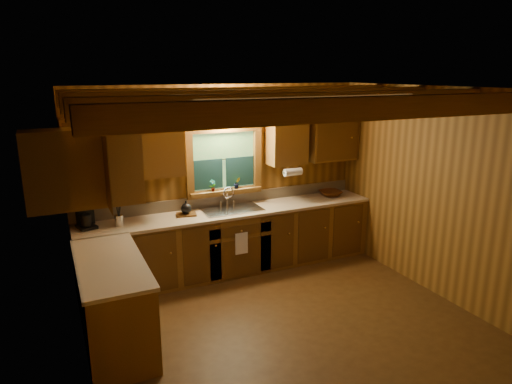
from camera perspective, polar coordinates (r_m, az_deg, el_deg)
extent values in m
plane|color=#4C2F12|center=(5.38, 3.73, -16.08)|extent=(4.20, 4.20, 0.00)
plane|color=brown|center=(4.62, 4.28, 12.78)|extent=(4.20, 4.20, 0.00)
plane|color=brown|center=(6.51, -4.07, 1.82)|extent=(4.20, 0.00, 4.20)
plane|color=brown|center=(3.43, 19.76, -11.37)|extent=(4.20, 0.00, 4.20)
plane|color=brown|center=(4.30, -21.55, -6.15)|extent=(0.00, 3.80, 3.80)
plane|color=brown|center=(6.11, 21.54, -0.08)|extent=(0.00, 3.80, 3.80)
cube|color=brown|center=(3.63, 13.62, 10.12)|extent=(4.20, 0.14, 0.18)
cube|color=brown|center=(4.28, 6.90, 11.09)|extent=(4.20, 0.14, 0.18)
cube|color=brown|center=(4.98, 1.98, 11.69)|extent=(4.20, 0.14, 0.18)
cube|color=brown|center=(5.70, -1.73, 12.09)|extent=(4.20, 0.14, 0.18)
cube|color=brown|center=(6.49, -2.95, -6.24)|extent=(4.20, 0.62, 0.86)
cube|color=brown|center=(5.10, -17.43, -13.09)|extent=(0.62, 1.60, 0.86)
cube|color=tan|center=(6.34, -3.00, -2.45)|extent=(4.20, 0.66, 0.04)
cube|color=tan|center=(4.92, -17.72, -8.42)|extent=(0.64, 1.60, 0.04)
cube|color=tan|center=(6.58, -3.98, -0.92)|extent=(4.20, 0.02, 0.16)
cube|color=white|center=(5.32, -14.26, -11.66)|extent=(0.02, 0.60, 0.80)
cube|color=brown|center=(5.87, -19.32, 4.95)|extent=(0.78, 0.34, 0.78)
cube|color=brown|center=(5.99, -11.87, 5.66)|extent=(0.55, 0.34, 0.78)
cube|color=brown|center=(6.64, 3.86, 6.82)|extent=(0.55, 0.34, 0.78)
cube|color=brown|center=(7.05, 9.48, 7.11)|extent=(0.78, 0.34, 0.78)
cube|color=brown|center=(4.82, -20.70, 2.83)|extent=(0.34, 1.10, 0.78)
cube|color=brown|center=(6.36, -4.06, 7.91)|extent=(1.12, 0.08, 0.10)
cube|color=brown|center=(6.52, -3.92, 0.04)|extent=(1.12, 0.08, 0.10)
cube|color=brown|center=(6.27, -8.35, 3.52)|extent=(0.10, 0.08, 0.80)
cube|color=brown|center=(6.62, 0.15, 4.28)|extent=(0.10, 0.08, 0.80)
cube|color=#467732|center=(6.46, -4.10, 3.98)|extent=(0.92, 0.01, 0.80)
cube|color=#112E30|center=(6.39, -5.99, 2.21)|extent=(0.42, 0.02, 0.42)
cube|color=#112E30|center=(6.56, -2.04, 2.60)|extent=(0.42, 0.02, 0.42)
cylinder|color=black|center=(6.43, -4.02, 4.11)|extent=(0.92, 0.01, 0.01)
cube|color=brown|center=(6.48, -3.79, 0.13)|extent=(1.06, 0.14, 0.04)
cylinder|color=black|center=(6.33, -4.10, 9.98)|extent=(0.08, 0.03, 0.08)
cylinder|color=black|center=(6.24, -4.77, 9.89)|extent=(0.09, 0.17, 0.08)
cylinder|color=black|center=(6.31, -3.04, 9.98)|extent=(0.09, 0.17, 0.08)
sphere|color=#FFE0A5|center=(6.17, -5.09, 9.18)|extent=(0.13, 0.13, 0.13)
sphere|color=#FFE0A5|center=(6.29, -2.31, 9.32)|extent=(0.13, 0.13, 0.13)
cylinder|color=white|center=(6.55, 4.62, 2.52)|extent=(0.27, 0.11, 0.11)
cube|color=white|center=(6.18, -1.83, -6.45)|extent=(0.18, 0.01, 0.30)
cube|color=silver|center=(6.35, -3.04, -2.21)|extent=(0.82, 0.48, 0.02)
cube|color=#262628|center=(6.30, -4.64, -2.98)|extent=(0.34, 0.40, 0.14)
cube|color=#262628|center=(6.43, -1.46, -2.55)|extent=(0.34, 0.40, 0.14)
cylinder|color=silver|center=(6.48, -3.65, -0.89)|extent=(0.04, 0.04, 0.22)
torus|color=silver|center=(6.39, -3.47, -0.08)|extent=(0.16, 0.02, 0.16)
cube|color=black|center=(5.99, -20.43, -4.08)|extent=(0.20, 0.24, 0.03)
cube|color=black|center=(6.01, -20.64, -2.30)|extent=(0.20, 0.09, 0.33)
cube|color=black|center=(5.88, -20.68, -1.22)|extent=(0.20, 0.22, 0.04)
cylinder|color=black|center=(5.93, -20.48, -3.31)|extent=(0.12, 0.12, 0.14)
cylinder|color=silver|center=(5.94, -16.76, -3.41)|extent=(0.11, 0.11, 0.13)
cylinder|color=black|center=(5.89, -16.98, -2.17)|extent=(0.03, 0.03, 0.20)
cylinder|color=black|center=(5.90, -16.86, -2.13)|extent=(0.01, 0.01, 0.20)
cylinder|color=black|center=(5.91, -16.73, -2.09)|extent=(0.03, 0.03, 0.20)
cylinder|color=black|center=(5.92, -16.64, -2.06)|extent=(0.04, 0.05, 0.19)
cube|color=#503111|center=(6.17, -8.70, -2.79)|extent=(0.29, 0.23, 0.02)
sphere|color=black|center=(6.15, -8.73, -2.05)|extent=(0.14, 0.14, 0.14)
cylinder|color=black|center=(6.12, -8.77, -1.24)|extent=(0.02, 0.02, 0.04)
imported|color=#48230C|center=(7.13, 9.32, -0.17)|extent=(0.37, 0.37, 0.08)
imported|color=#503111|center=(6.38, -5.43, 0.83)|extent=(0.10, 0.09, 0.17)
imported|color=#503111|center=(6.51, -2.38, 1.13)|extent=(0.09, 0.08, 0.16)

